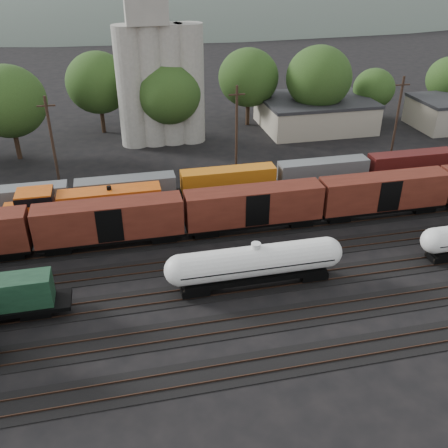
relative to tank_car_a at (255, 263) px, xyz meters
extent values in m
plane|color=black|center=(-7.12, 5.00, -2.61)|extent=(600.00, 600.00, 0.00)
cube|color=black|center=(-7.12, -10.00, -2.57)|extent=(180.00, 3.20, 0.08)
cube|color=#382319|center=(-7.12, -10.72, -2.49)|extent=(180.00, 0.08, 0.16)
cube|color=#382319|center=(-7.12, -9.28, -2.49)|extent=(180.00, 0.08, 0.16)
cube|color=black|center=(-7.12, -5.00, -2.57)|extent=(180.00, 3.20, 0.08)
cube|color=#382319|center=(-7.12, -5.72, -2.49)|extent=(180.00, 0.08, 0.16)
cube|color=#382319|center=(-7.12, -4.28, -2.49)|extent=(180.00, 0.08, 0.16)
cube|color=black|center=(-7.12, 0.00, -2.57)|extent=(180.00, 3.20, 0.08)
cube|color=#382319|center=(-7.12, -0.72, -2.49)|extent=(180.00, 0.08, 0.16)
cube|color=#382319|center=(-7.12, 0.72, -2.49)|extent=(180.00, 0.08, 0.16)
cube|color=black|center=(-7.12, 5.00, -2.57)|extent=(180.00, 3.20, 0.08)
cube|color=#382319|center=(-7.12, 4.28, -2.49)|extent=(180.00, 0.08, 0.16)
cube|color=#382319|center=(-7.12, 5.72, -2.49)|extent=(180.00, 0.08, 0.16)
cube|color=black|center=(-7.12, 10.00, -2.57)|extent=(180.00, 3.20, 0.08)
cube|color=#382319|center=(-7.12, 9.28, -2.49)|extent=(180.00, 0.08, 0.16)
cube|color=#382319|center=(-7.12, 10.72, -2.49)|extent=(180.00, 0.08, 0.16)
cube|color=black|center=(-7.12, 15.00, -2.57)|extent=(180.00, 3.20, 0.08)
cube|color=#382319|center=(-7.12, 14.28, -2.49)|extent=(180.00, 0.08, 0.16)
cube|color=#382319|center=(-7.12, 15.72, -2.49)|extent=(180.00, 0.08, 0.16)
cube|color=black|center=(-7.12, 20.00, -2.57)|extent=(180.00, 3.20, 0.08)
cube|color=#382319|center=(-7.12, 19.28, -2.49)|extent=(180.00, 0.08, 0.16)
cube|color=#382319|center=(-7.12, 20.72, -2.49)|extent=(180.00, 0.08, 0.16)
cube|color=black|center=(-19.39, 0.00, -1.97)|extent=(2.53, 1.95, 0.68)
cylinder|color=silver|center=(0.00, 0.00, 0.20)|extent=(13.85, 2.85, 2.85)
sphere|color=silver|center=(-6.92, 0.00, 0.20)|extent=(2.85, 2.85, 2.85)
sphere|color=silver|center=(6.92, 0.00, 0.20)|extent=(2.85, 2.85, 2.85)
cylinder|color=silver|center=(0.00, 0.00, 1.82)|extent=(0.89, 0.89, 0.49)
cube|color=black|center=(0.00, 0.00, 0.20)|extent=(14.16, 2.99, 0.08)
cube|color=black|center=(0.00, 0.00, -1.37)|extent=(13.38, 2.16, 0.49)
cube|color=black|center=(-5.67, 0.00, -1.96)|extent=(2.56, 1.97, 0.69)
cube|color=black|center=(5.67, 0.00, -1.96)|extent=(2.56, 1.97, 0.69)
sphere|color=silver|center=(18.20, 0.00, -0.07)|extent=(2.56, 2.56, 2.56)
cube|color=black|center=(19.33, 0.00, -2.01)|extent=(2.30, 1.77, 0.62)
cube|color=black|center=(-14.79, 15.00, -1.26)|extent=(18.69, 3.01, 0.42)
cube|color=black|center=(-14.79, 15.00, -1.73)|extent=(5.19, 2.28, 0.83)
cube|color=#C44F11|center=(-12.55, 15.00, 0.34)|extent=(11.21, 2.49, 2.80)
cube|color=#C44F11|center=(-20.40, 15.00, 0.66)|extent=(3.74, 3.01, 3.43)
cube|color=black|center=(-20.40, 15.00, 1.75)|extent=(3.84, 3.11, 0.93)
cube|color=#C44F11|center=(-23.02, 15.00, -0.12)|extent=(1.66, 2.49, 1.87)
cylinder|color=black|center=(-12.55, 15.00, 1.90)|extent=(0.52, 0.52, 0.52)
cube|color=black|center=(-20.77, 15.00, -1.94)|extent=(2.70, 2.08, 0.73)
cube|color=black|center=(-8.81, 15.00, -1.94)|extent=(2.70, 2.08, 0.73)
cube|color=black|center=(-12.75, 10.00, -1.41)|extent=(15.00, 2.60, 0.40)
cube|color=#4E1C13|center=(-12.75, 10.00, 0.69)|extent=(15.00, 2.90, 3.80)
cube|color=black|center=(2.65, 10.00, -1.41)|extent=(15.00, 2.60, 0.40)
cube|color=#4E1C13|center=(2.65, 10.00, 0.69)|extent=(15.00, 2.90, 3.80)
cube|color=black|center=(18.05, 10.00, -1.41)|extent=(15.00, 2.60, 0.40)
cube|color=#4E1C13|center=(18.05, 10.00, 0.69)|extent=(15.00, 2.90, 3.80)
cube|color=black|center=(-7.12, 20.00, -2.11)|extent=(160.00, 2.60, 0.60)
cube|color=#5D5F62|center=(-23.46, 20.00, -0.51)|extent=(12.00, 2.40, 2.60)
cube|color=#535658|center=(-10.66, 20.00, -0.51)|extent=(12.00, 2.40, 2.60)
cube|color=#C56B14|center=(2.14, 20.00, -0.51)|extent=(12.00, 2.40, 2.60)
cube|color=#595C5E|center=(14.94, 20.00, -0.51)|extent=(12.00, 2.40, 2.60)
cube|color=#4D1412|center=(27.74, 20.00, -0.51)|extent=(12.00, 2.40, 2.60)
cylinder|color=gray|center=(-8.12, 41.00, 6.39)|extent=(4.40, 4.40, 18.00)
cylinder|color=gray|center=(-5.12, 41.00, 6.39)|extent=(4.40, 4.40, 18.00)
cylinder|color=gray|center=(-2.12, 41.00, 6.39)|extent=(4.40, 4.40, 18.00)
cylinder|color=gray|center=(0.88, 41.00, 6.39)|extent=(4.40, 4.40, 18.00)
cube|color=#9E937F|center=(22.88, 43.00, -0.31)|extent=(18.00, 14.00, 4.60)
cube|color=#232326|center=(22.88, 43.00, 2.24)|extent=(18.36, 14.28, 0.50)
cylinder|color=black|center=(-25.58, 38.65, -0.63)|extent=(0.70, 0.70, 3.95)
ellipsoid|color=#2C4B1B|center=(-25.58, 38.65, 6.00)|extent=(10.72, 10.72, 10.16)
cylinder|color=black|center=(-13.12, 48.23, -0.69)|extent=(0.70, 0.70, 3.84)
ellipsoid|color=#2C4B1B|center=(-13.12, 48.23, 5.76)|extent=(10.43, 10.43, 9.88)
cylinder|color=black|center=(-2.50, 40.63, -0.79)|extent=(0.70, 0.70, 3.63)
ellipsoid|color=#2C4B1B|center=(-2.50, 40.63, 5.31)|extent=(9.86, 9.86, 9.34)
cylinder|color=black|center=(11.87, 46.89, -0.71)|extent=(0.70, 0.70, 3.78)
ellipsoid|color=#2C4B1B|center=(11.87, 46.89, 5.64)|extent=(10.27, 10.27, 9.73)
cylinder|color=black|center=(22.70, 42.16, -0.60)|extent=(0.70, 0.70, 4.02)
ellipsoid|color=#2C4B1B|center=(22.70, 42.16, 6.14)|extent=(10.90, 10.90, 10.33)
cylinder|color=black|center=(34.18, 44.20, -1.26)|extent=(0.70, 0.70, 2.68)
ellipsoid|color=#2C4B1B|center=(34.18, 44.20, 3.24)|extent=(7.28, 7.28, 6.90)
cylinder|color=black|center=(49.34, 44.70, -1.08)|extent=(0.70, 0.70, 3.05)
cylinder|color=black|center=(-19.12, 27.00, 3.39)|extent=(0.36, 0.36, 12.00)
cube|color=black|center=(-19.12, 27.00, 8.19)|extent=(2.20, 0.18, 0.18)
cylinder|color=black|center=(4.88, 27.00, 3.39)|extent=(0.36, 0.36, 12.00)
cube|color=black|center=(4.88, 27.00, 8.19)|extent=(2.20, 0.18, 0.18)
cylinder|color=black|center=(28.88, 27.00, 3.39)|extent=(0.36, 0.36, 12.00)
cube|color=black|center=(28.88, 27.00, 8.19)|extent=(2.20, 0.18, 0.18)
ellipsoid|color=#59665B|center=(32.88, 265.00, -25.36)|extent=(520.00, 286.00, 130.00)
camera|label=1|loc=(-11.11, -36.35, 25.20)|focal=40.00mm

